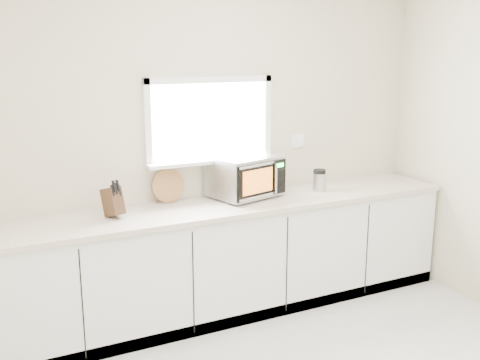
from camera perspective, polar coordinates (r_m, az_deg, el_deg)
back_wall at (r=4.61m, az=-3.12°, el=3.80°), size 4.00×0.17×2.70m
cabinets at (r=4.60m, az=-1.50°, el=-8.18°), size 3.92×0.60×0.88m
countertop at (r=4.44m, az=-1.48°, el=-2.69°), size 3.92×0.64×0.04m
microwave at (r=4.60m, az=0.55°, el=0.47°), size 0.62×0.54×0.35m
knife_block at (r=4.16m, az=-12.79°, el=-2.09°), size 0.15×0.22×0.28m
cutting_board at (r=4.49m, az=-7.29°, el=-0.60°), size 0.27×0.06×0.27m
coffee_grinder at (r=4.87m, az=8.06°, el=-0.00°), size 0.13×0.13×0.19m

